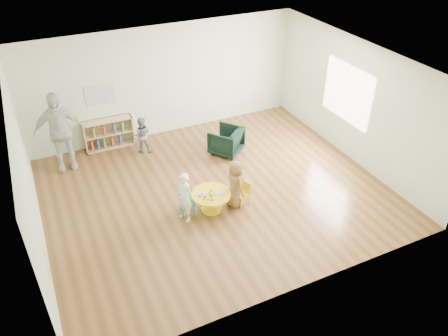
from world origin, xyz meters
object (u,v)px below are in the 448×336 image
adult_caretaker (59,132)px  kid_chair_left (185,202)px  child_left (184,198)px  bookshelf (108,133)px  armchair (226,141)px  child_right (235,184)px  kid_chair_right (243,192)px  toddler (142,135)px  activity_table (211,198)px

adult_caretaker → kid_chair_left: bearing=-52.1°
kid_chair_left → child_left: child_left is taller
bookshelf → armchair: bookshelf is taller
armchair → bookshelf: bearing=-69.0°
child_right → armchair: bearing=-25.0°
kid_chair_right → toddler: 3.14m
activity_table → bookshelf: (-1.29, 3.38, 0.09)m
child_right → adult_caretaker: (-2.91, 2.93, 0.41)m
toddler → adult_caretaker: bearing=16.2°
activity_table → kid_chair_right: kid_chair_right is taller
armchair → child_right: size_ratio=0.68×
bookshelf → armchair: (2.52, -1.51, -0.04)m
kid_chair_right → child_right: bearing=64.6°
kid_chair_right → child_left: (-1.25, 0.03, 0.24)m
toddler → activity_table: bearing=121.0°
armchair → child_right: child_right is taller
kid_chair_right → armchair: armchair is taller
armchair → toddler: size_ratio=0.77×
kid_chair_left → bookshelf: bookshelf is taller
kid_chair_left → adult_caretaker: (-1.88, 2.77, 0.64)m
kid_chair_left → child_right: child_right is taller
bookshelf → child_right: bearing=-62.5°
toddler → child_left: bearing=109.2°
bookshelf → armchair: size_ratio=1.68×
activity_table → adult_caretaker: size_ratio=0.42×
kid_chair_left → bookshelf: size_ratio=0.45×
kid_chair_left → adult_caretaker: 3.41m
kid_chair_left → bookshelf: (-0.77, 3.28, 0.07)m
child_right → toddler: child_right is taller
bookshelf → child_left: (0.71, -3.43, 0.16)m
activity_table → bookshelf: bearing=111.0°
child_right → kid_chair_left: bearing=76.6°
child_left → child_right: child_left is taller
activity_table → child_right: size_ratio=0.76×
activity_table → child_right: bearing=-7.0°
bookshelf → adult_caretaker: adult_caretaker is taller
activity_table → bookshelf: bookshelf is taller
child_right → toddler: 3.05m
activity_table → armchair: bearing=56.9°
armchair → toddler: toddler is taller
activity_table → armchair: armchair is taller
bookshelf → toddler: size_ratio=1.30×
kid_chair_left → child_left: bearing=-11.9°
activity_table → kid_chair_right: (0.67, -0.08, 0.00)m
bookshelf → child_right: child_right is taller
kid_chair_right → activity_table: bearing=65.0°
kid_chair_left → toddler: bearing=-170.6°
armchair → adult_caretaker: 3.82m
kid_chair_left → toddler: 2.69m
child_left → armchair: bearing=116.1°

